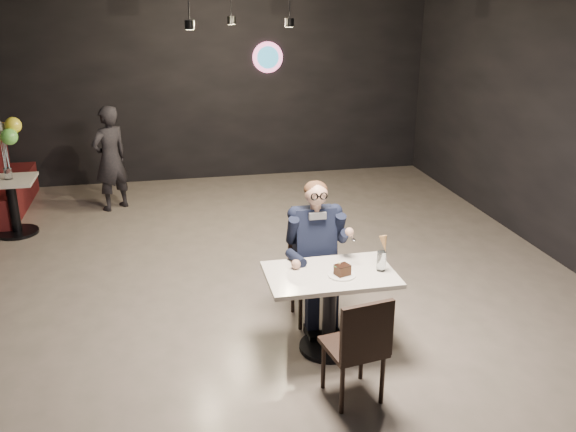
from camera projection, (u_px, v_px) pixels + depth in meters
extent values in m
plane|color=gray|center=(269.00, 295.00, 6.42)|extent=(9.00, 9.00, 0.00)
cube|color=black|center=(237.00, 3.00, 7.27)|extent=(1.40, 1.20, 0.36)
cube|color=white|center=(329.00, 311.00, 5.32)|extent=(1.10, 0.70, 0.75)
cube|color=black|center=(314.00, 276.00, 5.80)|extent=(0.42, 0.46, 0.92)
cube|color=black|center=(353.00, 344.00, 4.66)|extent=(0.49, 0.52, 0.92)
cube|color=black|center=(314.00, 251.00, 5.71)|extent=(0.60, 0.80, 1.44)
cylinder|color=white|center=(342.00, 275.00, 5.13)|extent=(0.24, 0.24, 0.01)
cube|color=black|center=(342.00, 270.00, 5.11)|extent=(0.14, 0.13, 0.08)
ellipsoid|color=#297E2E|center=(338.00, 266.00, 5.09)|extent=(0.06, 0.04, 0.01)
cylinder|color=silver|center=(381.00, 261.00, 5.20)|extent=(0.08, 0.08, 0.18)
cone|color=#B87C4B|center=(384.00, 244.00, 5.14)|extent=(0.08, 0.08, 0.14)
cube|color=#4C1015|center=(5.00, 178.00, 8.75)|extent=(0.50, 2.00, 1.00)
cube|color=white|center=(13.00, 206.00, 7.92)|extent=(0.62, 0.62, 0.77)
cylinder|color=silver|center=(8.00, 174.00, 7.77)|extent=(0.10, 0.10, 0.15)
cube|color=yellow|center=(3.00, 144.00, 7.64)|extent=(0.38, 0.38, 0.62)
imported|color=black|center=(110.00, 159.00, 8.73)|extent=(0.66, 0.63, 1.52)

